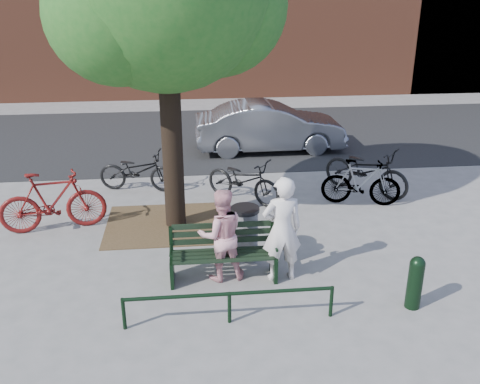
{
  "coord_description": "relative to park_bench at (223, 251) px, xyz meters",
  "views": [
    {
      "loc": [
        -0.52,
        -7.68,
        4.69
      ],
      "look_at": [
        0.38,
        1.0,
        1.14
      ],
      "focal_mm": 40.0,
      "sensor_mm": 36.0,
      "label": 1
    }
  ],
  "objects": [
    {
      "name": "bicycle_b",
      "position": [
        -3.16,
        2.12,
        0.13
      ],
      "size": [
        2.09,
        0.91,
        1.22
      ],
      "primitive_type": "imported",
      "rotation": [
        0.0,
        0.0,
        1.74
      ],
      "color": "#5A0E0C",
      "rests_on": "ground"
    },
    {
      "name": "guard_railing",
      "position": [
        0.0,
        -1.28,
        -0.08
      ],
      "size": [
        3.06,
        0.06,
        0.51
      ],
      "color": "black",
      "rests_on": "ground"
    },
    {
      "name": "parked_car",
      "position": [
        1.84,
        6.83,
        0.22
      ],
      "size": [
        4.23,
        1.53,
        1.39
      ],
      "primitive_type": "imported",
      "rotation": [
        0.0,
        0.0,
        1.59
      ],
      "color": "slate",
      "rests_on": "ground"
    },
    {
      "name": "person_left",
      "position": [
        0.95,
        -0.14,
        0.42
      ],
      "size": [
        0.69,
        0.49,
        1.8
      ],
      "primitive_type": "imported",
      "rotation": [
        0.0,
        0.0,
        3.23
      ],
      "color": "silver",
      "rests_on": "ground"
    },
    {
      "name": "bicycle_c",
      "position": [
        0.69,
        3.21,
        0.01
      ],
      "size": [
        1.85,
        1.7,
        0.98
      ],
      "primitive_type": "imported",
      "rotation": [
        0.0,
        0.0,
        0.88
      ],
      "color": "black",
      "rests_on": "ground"
    },
    {
      "name": "bollard",
      "position": [
        2.8,
        -1.17,
        -0.02
      ],
      "size": [
        0.23,
        0.23,
        0.86
      ],
      "color": "black",
      "rests_on": "ground"
    },
    {
      "name": "park_bench",
      "position": [
        0.0,
        0.0,
        0.0
      ],
      "size": [
        1.74,
        0.54,
        0.97
      ],
      "color": "black",
      "rests_on": "ground"
    },
    {
      "name": "road",
      "position": [
        0.0,
        8.42,
        -0.47
      ],
      "size": [
        40.0,
        7.0,
        0.01
      ],
      "primitive_type": "cube",
      "color": "black",
      "rests_on": "ground"
    },
    {
      "name": "ground",
      "position": [
        0.0,
        -0.08,
        -0.48
      ],
      "size": [
        90.0,
        90.0,
        0.0
      ],
      "primitive_type": "plane",
      "color": "gray",
      "rests_on": "ground"
    },
    {
      "name": "bicycle_a",
      "position": [
        -1.68,
        4.08,
        0.0
      ],
      "size": [
        1.92,
        1.02,
        0.96
      ],
      "primitive_type": "imported",
      "rotation": [
        0.0,
        0.0,
        1.35
      ],
      "color": "black",
      "rests_on": "ground"
    },
    {
      "name": "dirt_pit",
      "position": [
        -1.0,
        2.12,
        -0.47
      ],
      "size": [
        2.4,
        2.0,
        0.02
      ],
      "primitive_type": "cube",
      "color": "brown",
      "rests_on": "ground"
    },
    {
      "name": "bicycle_e",
      "position": [
        3.55,
        3.4,
        0.07
      ],
      "size": [
        1.98,
        1.99,
        1.09
      ],
      "primitive_type": "imported",
      "rotation": [
        0.0,
        0.0,
        0.78
      ],
      "color": "black",
      "rests_on": "ground"
    },
    {
      "name": "bicycle_d",
      "position": [
        3.21,
        2.74,
        0.03
      ],
      "size": [
        1.77,
        0.91,
        1.02
      ],
      "primitive_type": "imported",
      "rotation": [
        0.0,
        0.0,
        1.31
      ],
      "color": "gray",
      "rests_on": "ground"
    },
    {
      "name": "litter_bin",
      "position": [
        0.43,
        0.52,
        0.04
      ],
      "size": [
        0.5,
        0.5,
        1.01
      ],
      "color": "gray",
      "rests_on": "ground"
    },
    {
      "name": "person_right",
      "position": [
        -0.02,
        -0.02,
        0.31
      ],
      "size": [
        0.84,
        0.69,
        1.58
      ],
      "primitive_type": "imported",
      "rotation": [
        0.0,
        0.0,
        3.26
      ],
      "color": "pink",
      "rests_on": "ground"
    }
  ]
}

